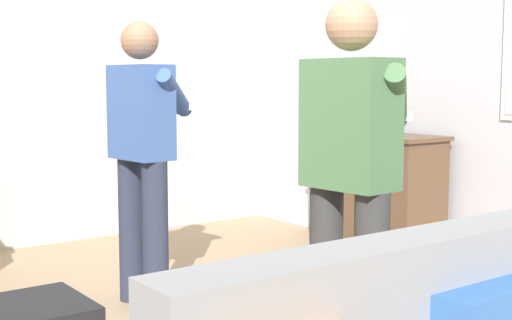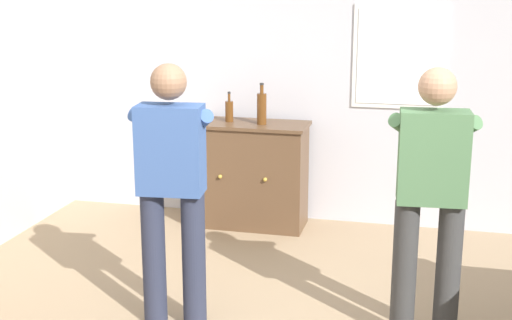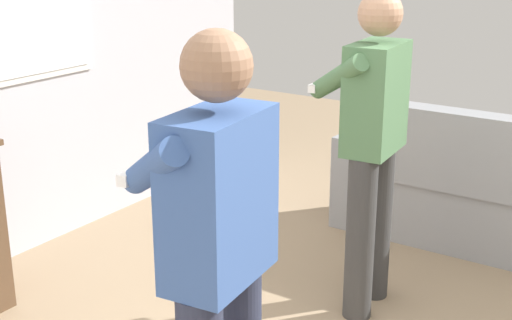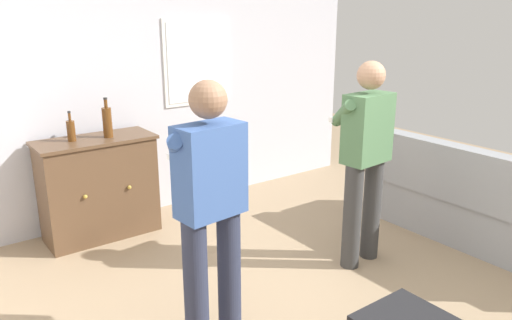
{
  "view_description": "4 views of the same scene",
  "coord_description": "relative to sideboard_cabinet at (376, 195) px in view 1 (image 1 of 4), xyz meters",
  "views": [
    {
      "loc": [
        3.05,
        -1.61,
        1.33
      ],
      "look_at": [
        0.01,
        0.64,
        0.92
      ],
      "focal_mm": 50.0,
      "sensor_mm": 36.0,
      "label": 1
    },
    {
      "loc": [
        0.82,
        -3.66,
        2.15
      ],
      "look_at": [
        -0.23,
        0.63,
        1.04
      ],
      "focal_mm": 50.0,
      "sensor_mm": 36.0,
      "label": 2
    },
    {
      "loc": [
        -2.35,
        -0.92,
        1.94
      ],
      "look_at": [
        -0.01,
        0.64,
        1.04
      ],
      "focal_mm": 50.0,
      "sensor_mm": 36.0,
      "label": 3
    },
    {
      "loc": [
        -2.11,
        -2.05,
        2.05
      ],
      "look_at": [
        0.05,
        0.87,
        0.95
      ],
      "focal_mm": 35.0,
      "sensor_mm": 36.0,
      "label": 4
    }
  ],
  "objects": [
    {
      "name": "sideboard_cabinet",
      "position": [
        0.0,
        0.0,
        0.0
      ],
      "size": [
        1.04,
        0.49,
        0.94
      ],
      "color": "brown",
      "rests_on": "ground"
    },
    {
      "name": "person_standing_right",
      "position": [
        1.57,
        -1.79,
        0.46
      ],
      "size": [
        0.56,
        0.49,
        1.68
      ],
      "color": "#383838",
      "rests_on": "ground"
    },
    {
      "name": "person_standing_left",
      "position": [
        0.01,
        -1.97,
        0.46
      ],
      "size": [
        0.55,
        0.49,
        1.68
      ],
      "color": "#282D42",
      "rests_on": "ground"
    },
    {
      "name": "wall_back_with_window",
      "position": [
        0.71,
        0.36,
        0.93
      ],
      "size": [
        5.2,
        0.15,
        2.8
      ],
      "color": "silver",
      "rests_on": "ground"
    },
    {
      "name": "bottle_liquor_amber",
      "position": [
        -0.19,
        0.03,
        0.57
      ],
      "size": [
        0.07,
        0.07,
        0.27
      ],
      "color": "#593314",
      "rests_on": "sideboard_cabinet"
    },
    {
      "name": "bottle_wine_green",
      "position": [
        0.12,
        -0.03,
        0.61
      ],
      "size": [
        0.08,
        0.08,
        0.36
      ],
      "color": "#593314",
      "rests_on": "sideboard_cabinet"
    }
  ]
}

